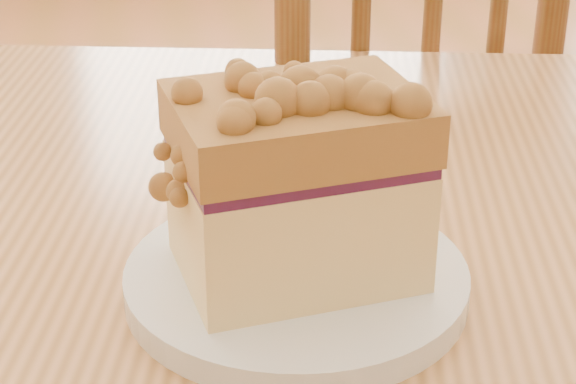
{
  "coord_description": "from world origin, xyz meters",
  "views": [
    {
      "loc": [
        -0.31,
        -0.27,
        1.07
      ],
      "look_at": [
        -0.22,
        0.25,
        0.8
      ],
      "focal_mm": 62.0,
      "sensor_mm": 36.0,
      "label": 1
    }
  ],
  "objects_px": {
    "cafe_table_main": "(404,361)",
    "cake_slice": "(297,174)",
    "plate": "(296,282)",
    "cafe_chair_main": "(351,222)"
  },
  "relations": [
    {
      "from": "cafe_chair_main",
      "to": "cake_slice",
      "type": "bearing_deg",
      "value": 54.59
    },
    {
      "from": "cafe_chair_main",
      "to": "plate",
      "type": "bearing_deg",
      "value": 54.6
    },
    {
      "from": "plate",
      "to": "cake_slice",
      "type": "relative_size",
      "value": 1.33
    },
    {
      "from": "cafe_table_main",
      "to": "cake_slice",
      "type": "bearing_deg",
      "value": -131.23
    },
    {
      "from": "plate",
      "to": "cake_slice",
      "type": "bearing_deg",
      "value": 83.23
    },
    {
      "from": "cafe_chair_main",
      "to": "plate",
      "type": "relative_size",
      "value": 4.44
    },
    {
      "from": "cafe_chair_main",
      "to": "plate",
      "type": "distance_m",
      "value": 0.7
    },
    {
      "from": "plate",
      "to": "cafe_table_main",
      "type": "bearing_deg",
      "value": 36.64
    },
    {
      "from": "cafe_table_main",
      "to": "cake_slice",
      "type": "xyz_separation_m",
      "value": [
        -0.09,
        -0.07,
        0.19
      ]
    },
    {
      "from": "cafe_chair_main",
      "to": "cake_slice",
      "type": "height_order",
      "value": "cafe_chair_main"
    }
  ]
}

